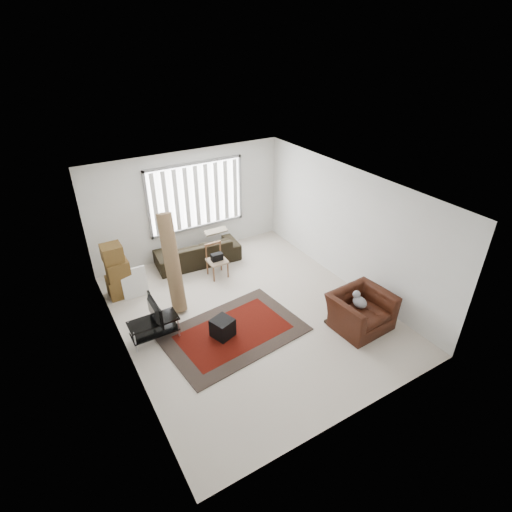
{
  "coord_description": "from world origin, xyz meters",
  "views": [
    {
      "loc": [
        -3.29,
        -5.76,
        5.19
      ],
      "look_at": [
        0.39,
        0.4,
        1.05
      ],
      "focal_mm": 28.0,
      "sensor_mm": 36.0,
      "label": 1
    }
  ],
  "objects_px": {
    "tv_stand": "(154,325)",
    "side_chair": "(217,259)",
    "moving_boxes": "(117,273)",
    "armchair": "(361,309)",
    "sofa": "(197,248)"
  },
  "relations": [
    {
      "from": "tv_stand",
      "to": "armchair",
      "type": "height_order",
      "value": "armchair"
    },
    {
      "from": "moving_boxes",
      "to": "armchair",
      "type": "relative_size",
      "value": 1.05
    },
    {
      "from": "tv_stand",
      "to": "side_chair",
      "type": "xyz_separation_m",
      "value": [
        2.01,
        1.43,
        0.12
      ]
    },
    {
      "from": "side_chair",
      "to": "armchair",
      "type": "bearing_deg",
      "value": -62.29
    },
    {
      "from": "sofa",
      "to": "armchair",
      "type": "relative_size",
      "value": 1.76
    },
    {
      "from": "sofa",
      "to": "armchair",
      "type": "distance_m",
      "value": 4.29
    },
    {
      "from": "moving_boxes",
      "to": "sofa",
      "type": "bearing_deg",
      "value": 11.58
    },
    {
      "from": "side_chair",
      "to": "sofa",
      "type": "bearing_deg",
      "value": 101.02
    },
    {
      "from": "moving_boxes",
      "to": "armchair",
      "type": "height_order",
      "value": "moving_boxes"
    },
    {
      "from": "sofa",
      "to": "armchair",
      "type": "bearing_deg",
      "value": 118.86
    },
    {
      "from": "tv_stand",
      "to": "armchair",
      "type": "bearing_deg",
      "value": -25.1
    },
    {
      "from": "moving_boxes",
      "to": "sofa",
      "type": "height_order",
      "value": "moving_boxes"
    },
    {
      "from": "sofa",
      "to": "side_chair",
      "type": "height_order",
      "value": "side_chair"
    },
    {
      "from": "armchair",
      "to": "sofa",
      "type": "bearing_deg",
      "value": 110.76
    },
    {
      "from": "tv_stand",
      "to": "sofa",
      "type": "height_order",
      "value": "sofa"
    }
  ]
}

